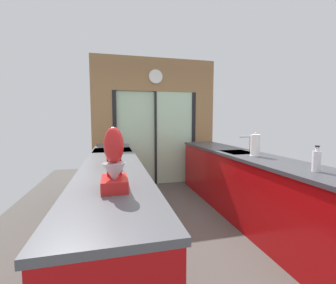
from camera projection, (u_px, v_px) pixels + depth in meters
The scene contains 11 objects.
ground_plane at pixel (179, 217), 3.25m from camera, with size 5.04×7.60×0.02m, color #4C4742.
back_wall_unit at pixel (155, 114), 4.84m from camera, with size 2.64×0.12×2.70m.
left_counter_run at pixel (113, 202), 2.54m from camera, with size 0.62×3.80×0.92m.
right_counter_run at pixel (248, 187), 3.13m from camera, with size 0.62×3.80×0.92m.
sink_faucet at pixel (248, 141), 3.34m from camera, with size 0.19×0.02×0.23m.
oven_range at pixel (113, 178), 3.62m from camera, with size 0.60×0.60×0.92m.
mixing_bowl at pixel (114, 145), 4.01m from camera, with size 0.19×0.19×0.07m.
knife_block at pixel (114, 157), 2.23m from camera, with size 0.08×0.14×0.26m.
stand_mixer at pixel (114, 166), 1.50m from camera, with size 0.17×0.27×0.42m.
soap_bottle at pixel (317, 161), 2.03m from camera, with size 0.07×0.07×0.24m.
paper_towel_roll at pixel (255, 145), 2.91m from camera, with size 0.14×0.14×0.31m.
Camera 1 is at (-0.89, -2.40, 1.38)m, focal length 24.09 mm.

